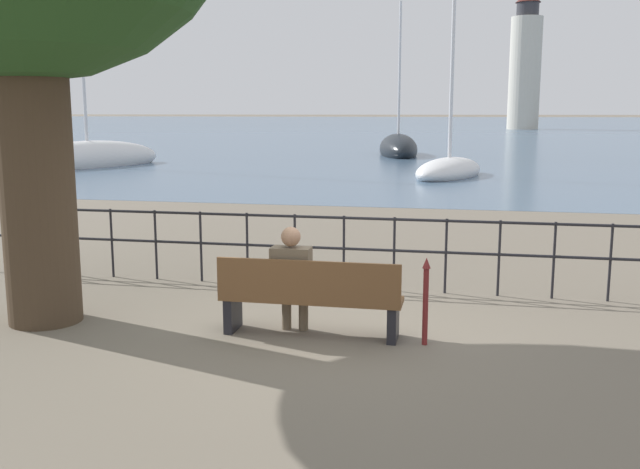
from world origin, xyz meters
TOP-DOWN VIEW (x-y plane):
  - ground_plane at (0.00, 0.00)m, footprint 1000.00×1000.00m
  - harbor_water at (0.00, 160.94)m, footprint 600.00×300.00m
  - park_bench at (0.00, -0.07)m, footprint 2.06×0.45m
  - seated_person_left at (-0.23, 0.01)m, footprint 0.45×0.35m
  - promenade_railing at (-0.00, 2.20)m, footprint 11.49×0.04m
  - closed_umbrella at (1.28, -0.10)m, footprint 0.09×0.09m
  - sailboat_0 at (-2.15, 33.68)m, footprint 3.25×7.65m
  - sailboat_3 at (1.06, 20.28)m, footprint 3.35×5.40m
  - sailboat_4 at (-15.07, 21.93)m, footprint 4.72×8.23m
  - harbor_lighthouse at (9.30, 96.20)m, footprint 4.25×4.25m

SIDE VIEW (x-z plane):
  - ground_plane at x=0.00m, z-range 0.00..0.00m
  - harbor_water at x=0.00m, z-range 0.00..0.01m
  - sailboat_3 at x=1.06m, z-range -5.18..5.82m
  - sailboat_0 at x=-2.15m, z-range -4.16..4.90m
  - sailboat_4 at x=-15.07m, z-range -5.20..5.96m
  - park_bench at x=0.00m, z-range -0.01..0.89m
  - closed_umbrella at x=1.28m, z-range 0.06..1.02m
  - seated_person_left at x=-0.23m, z-range 0.06..1.30m
  - promenade_railing at x=0.00m, z-range 0.17..1.22m
  - harbor_lighthouse at x=9.30m, z-range -0.64..17.81m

